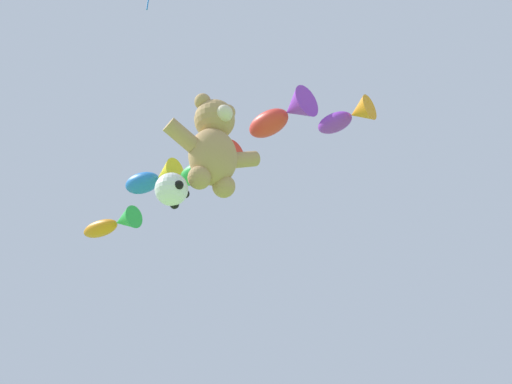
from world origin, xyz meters
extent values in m
ellipsoid|color=tan|center=(-1.19, 6.54, 8.77)|extent=(1.13, 0.96, 1.38)
sphere|color=tan|center=(-1.19, 6.54, 9.79)|extent=(0.95, 0.95, 0.95)
sphere|color=beige|center=(-1.19, 6.14, 9.72)|extent=(0.40, 0.40, 0.40)
sphere|color=tan|center=(-1.53, 6.54, 10.16)|extent=(0.39, 0.39, 0.39)
cylinder|color=tan|center=(-2.01, 6.54, 9.01)|extent=(0.82, 0.37, 0.64)
sphere|color=tan|center=(-1.50, 6.54, 8.12)|extent=(0.51, 0.51, 0.51)
sphere|color=tan|center=(-0.85, 6.54, 10.16)|extent=(0.39, 0.39, 0.39)
cylinder|color=tan|center=(-0.37, 6.54, 9.01)|extent=(0.82, 0.37, 0.64)
sphere|color=tan|center=(-0.88, 6.54, 8.12)|extent=(0.51, 0.51, 0.51)
sphere|color=white|center=(-2.00, 6.81, 7.79)|extent=(0.70, 0.70, 0.70)
sphere|color=black|center=(-1.68, 6.81, 7.79)|extent=(0.20, 0.20, 0.20)
sphere|color=black|center=(-2.07, 7.03, 8.02)|extent=(0.20, 0.20, 0.20)
sphere|color=black|center=(-2.00, 6.49, 7.74)|extent=(0.20, 0.20, 0.20)
sphere|color=black|center=(-1.85, 6.92, 7.53)|extent=(0.20, 0.20, 0.20)
ellipsoid|color=purple|center=(2.18, 6.02, 10.88)|extent=(0.80, 1.10, 0.48)
cone|color=orange|center=(2.37, 5.27, 10.88)|extent=(0.82, 0.71, 0.70)
sphere|color=black|center=(2.09, 6.32, 11.00)|extent=(0.12, 0.12, 0.12)
ellipsoid|color=red|center=(1.52, 8.03, 11.78)|extent=(0.98, 1.50, 0.66)
cone|color=purple|center=(1.69, 6.96, 11.78)|extent=(1.08, 0.91, 0.97)
sphere|color=black|center=(1.44, 8.47, 11.96)|extent=(0.17, 0.17, 0.17)
ellipsoid|color=green|center=(0.59, 10.40, 10.94)|extent=(0.97, 1.60, 0.60)
cone|color=red|center=(0.80, 9.26, 10.94)|extent=(1.02, 0.97, 0.88)
sphere|color=black|center=(0.50, 10.87, 11.10)|extent=(0.16, 0.16, 0.16)
ellipsoid|color=blue|center=(-0.24, 12.55, 11.33)|extent=(1.21, 1.49, 0.64)
cone|color=yellow|center=(0.16, 11.63, 11.33)|extent=(1.15, 1.03, 0.94)
sphere|color=black|center=(-0.41, 12.93, 11.50)|extent=(0.17, 0.17, 0.17)
ellipsoid|color=orange|center=(-0.44, 15.34, 10.74)|extent=(1.15, 1.69, 0.55)
cone|color=green|center=(-0.02, 14.20, 10.74)|extent=(1.06, 1.09, 0.81)
sphere|color=black|center=(-0.61, 15.80, 10.88)|extent=(0.14, 0.14, 0.14)
camera|label=1|loc=(-6.61, -2.55, 1.80)|focal=40.00mm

